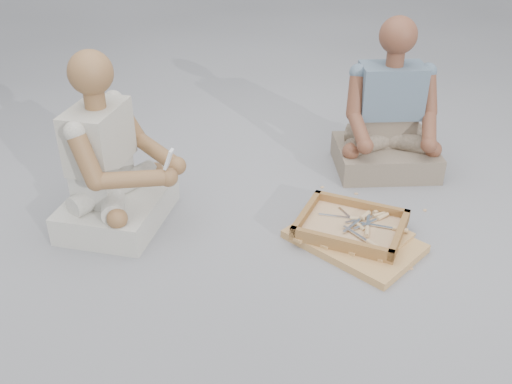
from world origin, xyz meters
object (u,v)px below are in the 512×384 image
at_px(tool_tray, 351,226).
at_px(companion, 389,122).
at_px(craftsman, 112,168).
at_px(carved_panel, 354,241).

bearing_deg(tool_tray, companion, 90.10).
height_order(tool_tray, companion, companion).
bearing_deg(craftsman, companion, 124.56).
bearing_deg(tool_tray, craftsman, -164.58).
relative_size(carved_panel, companion, 0.66).
relative_size(tool_tray, companion, 0.56).
height_order(carved_panel, craftsman, craftsman).
height_order(tool_tray, craftsman, craftsman).
xyz_separation_m(craftsman, companion, (1.09, 1.06, -0.00)).
distance_m(tool_tray, craftsman, 1.16).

